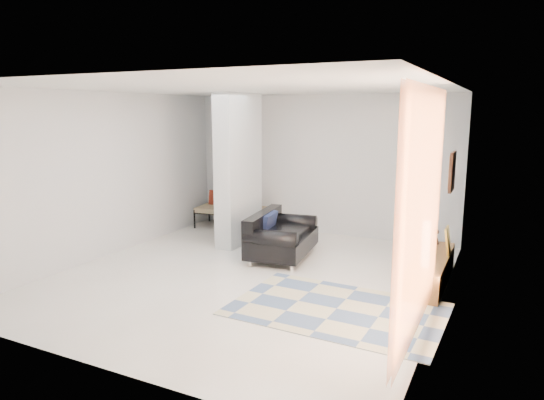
% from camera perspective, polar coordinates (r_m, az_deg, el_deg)
% --- Properties ---
extents(floor, '(6.00, 6.00, 0.00)m').
position_cam_1_polar(floor, '(7.48, -2.63, -8.90)').
color(floor, silver).
rests_on(floor, ground).
extents(ceiling, '(6.00, 6.00, 0.00)m').
position_cam_1_polar(ceiling, '(7.07, -2.83, 13.04)').
color(ceiling, white).
rests_on(ceiling, wall_back).
extents(wall_back, '(6.00, 0.00, 6.00)m').
position_cam_1_polar(wall_back, '(9.85, 5.73, 4.13)').
color(wall_back, silver).
rests_on(wall_back, ground).
extents(wall_front, '(6.00, 0.00, 6.00)m').
position_cam_1_polar(wall_front, '(4.79, -20.32, -3.27)').
color(wall_front, silver).
rests_on(wall_front, ground).
extents(wall_left, '(0.00, 6.00, 6.00)m').
position_cam_1_polar(wall_left, '(8.79, -18.65, 2.86)').
color(wall_left, silver).
rests_on(wall_left, ground).
extents(wall_right, '(0.00, 6.00, 6.00)m').
position_cam_1_polar(wall_right, '(6.31, 19.72, -0.02)').
color(wall_right, silver).
rests_on(wall_right, ground).
extents(partition_column, '(0.35, 1.20, 2.80)m').
position_cam_1_polar(partition_column, '(9.06, -3.95, 3.60)').
color(partition_column, silver).
rests_on(partition_column, floor).
extents(hallway_door, '(0.85, 0.06, 2.04)m').
position_cam_1_polar(hallway_door, '(10.77, -4.91, 2.65)').
color(hallway_door, beige).
rests_on(hallway_door, floor).
extents(curtain, '(0.00, 2.55, 2.55)m').
position_cam_1_polar(curtain, '(5.19, 17.40, -1.49)').
color(curtain, '#FC8342').
rests_on(curtain, wall_right).
extents(wall_art, '(0.04, 0.45, 0.55)m').
position_cam_1_polar(wall_art, '(7.16, 20.45, 3.15)').
color(wall_art, '#381B0F').
rests_on(wall_art, wall_right).
extents(media_console, '(0.45, 1.82, 0.80)m').
position_cam_1_polar(media_console, '(7.50, 18.21, -7.76)').
color(media_console, brown).
rests_on(media_console, floor).
extents(loveseat, '(1.09, 1.65, 0.76)m').
position_cam_1_polar(loveseat, '(8.34, 0.84, -4.28)').
color(loveseat, silver).
rests_on(loveseat, floor).
extents(daybed, '(1.80, 0.93, 0.77)m').
position_cam_1_polar(daybed, '(10.41, -4.18, -0.98)').
color(daybed, black).
rests_on(daybed, floor).
extents(area_rug, '(2.66, 1.82, 0.01)m').
position_cam_1_polar(area_rug, '(6.35, 7.62, -12.59)').
color(area_rug, '#C0B993').
rests_on(area_rug, floor).
extents(cylinder_lamp, '(0.12, 0.12, 0.64)m').
position_cam_1_polar(cylinder_lamp, '(6.84, 17.64, -4.97)').
color(cylinder_lamp, beige).
rests_on(cylinder_lamp, media_console).
extents(bronze_figurine, '(0.12, 0.12, 0.23)m').
position_cam_1_polar(bronze_figurine, '(8.12, 18.73, -4.09)').
color(bronze_figurine, black).
rests_on(bronze_figurine, media_console).
extents(vase, '(0.17, 0.17, 0.17)m').
position_cam_1_polar(vase, '(7.08, 17.53, -6.39)').
color(vase, silver).
rests_on(vase, media_console).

